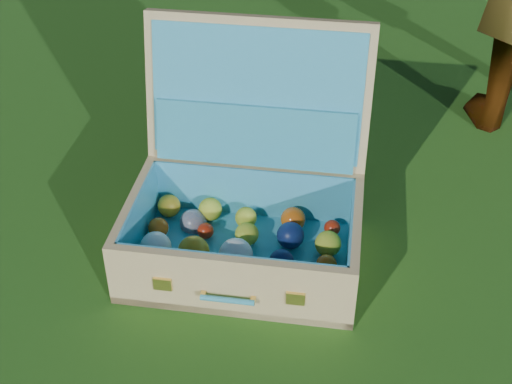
# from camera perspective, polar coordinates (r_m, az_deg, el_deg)

# --- Properties ---
(ground) EXTENTS (60.00, 60.00, 0.00)m
(ground) POSITION_cam_1_polar(r_m,az_deg,el_deg) (1.83, 5.27, -5.94)
(ground) COLOR #215114
(ground) RESTS_ON ground
(stray_ball) EXTENTS (0.07, 0.07, 0.07)m
(stray_ball) POSITION_cam_1_polar(r_m,az_deg,el_deg) (1.91, -5.03, -2.45)
(stray_ball) COLOR #3A5897
(stray_ball) RESTS_ON ground
(suitcase) EXTENTS (0.70, 0.64, 0.55)m
(suitcase) POSITION_cam_1_polar(r_m,az_deg,el_deg) (1.80, -0.75, -0.36)
(suitcase) COLOR tan
(suitcase) RESTS_ON ground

